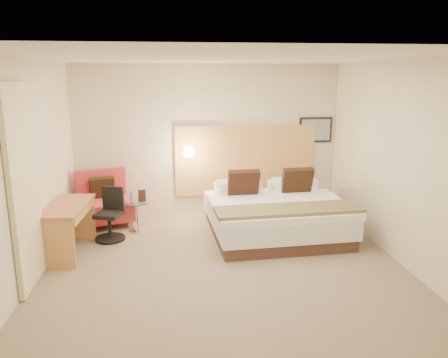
{
  "coord_description": "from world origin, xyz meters",
  "views": [
    {
      "loc": [
        -0.61,
        -5.39,
        2.5
      ],
      "look_at": [
        0.1,
        0.76,
        1.02
      ],
      "focal_mm": 35.0,
      "sensor_mm": 36.0,
      "label": 1
    }
  ],
  "objects": [
    {
      "name": "floor",
      "position": [
        0.0,
        0.0,
        -0.01
      ],
      "size": [
        4.8,
        5.0,
        0.02
      ],
      "primitive_type": "cube",
      "color": "#7D6B54",
      "rests_on": "ground"
    },
    {
      "name": "ceiling",
      "position": [
        0.0,
        0.0,
        2.71
      ],
      "size": [
        4.8,
        5.0,
        0.02
      ],
      "primitive_type": "cube",
      "color": "silver",
      "rests_on": "floor"
    },
    {
      "name": "wall_back",
      "position": [
        0.0,
        2.51,
        1.35
      ],
      "size": [
        4.8,
        0.02,
        2.7
      ],
      "primitive_type": "cube",
      "color": "beige",
      "rests_on": "floor"
    },
    {
      "name": "wall_front",
      "position": [
        0.0,
        -2.51,
        1.35
      ],
      "size": [
        4.8,
        0.02,
        2.7
      ],
      "primitive_type": "cube",
      "color": "beige",
      "rests_on": "floor"
    },
    {
      "name": "wall_left",
      "position": [
        -2.41,
        0.0,
        1.35
      ],
      "size": [
        0.02,
        5.0,
        2.7
      ],
      "primitive_type": "cube",
      "color": "beige",
      "rests_on": "floor"
    },
    {
      "name": "wall_right",
      "position": [
        2.41,
        0.0,
        1.35
      ],
      "size": [
        0.02,
        5.0,
        2.7
      ],
      "primitive_type": "cube",
      "color": "beige",
      "rests_on": "floor"
    },
    {
      "name": "headboard_panel",
      "position": [
        0.7,
        2.47,
        0.95
      ],
      "size": [
        2.6,
        0.04,
        1.3
      ],
      "primitive_type": "cube",
      "color": "tan",
      "rests_on": "wall_back"
    },
    {
      "name": "art_frame",
      "position": [
        2.02,
        2.48,
        1.5
      ],
      "size": [
        0.62,
        0.03,
        0.47
      ],
      "primitive_type": "cube",
      "color": "black",
      "rests_on": "wall_back"
    },
    {
      "name": "art_canvas",
      "position": [
        2.02,
        2.46,
        1.5
      ],
      "size": [
        0.54,
        0.01,
        0.39
      ],
      "primitive_type": "cube",
      "color": "slate",
      "rests_on": "wall_back"
    },
    {
      "name": "lamp_arm",
      "position": [
        -0.35,
        2.42,
        1.15
      ],
      "size": [
        0.02,
        0.12,
        0.02
      ],
      "primitive_type": "cylinder",
      "rotation": [
        1.57,
        0.0,
        0.0
      ],
      "color": "silver",
      "rests_on": "wall_back"
    },
    {
      "name": "lamp_shade",
      "position": [
        -0.35,
        2.36,
        1.15
      ],
      "size": [
        0.15,
        0.15,
        0.15
      ],
      "primitive_type": "cube",
      "color": "#FFEDC6",
      "rests_on": "wall_back"
    },
    {
      "name": "curtain",
      "position": [
        -2.36,
        -0.25,
        1.22
      ],
      "size": [
        0.06,
        0.9,
        2.42
      ],
      "primitive_type": "cube",
      "color": "beige",
      "rests_on": "wall_left"
    },
    {
      "name": "bottle_a",
      "position": [
        -1.32,
        1.55,
        0.58
      ],
      "size": [
        0.07,
        0.07,
        0.18
      ],
      "primitive_type": "cylinder",
      "rotation": [
        0.0,
        0.0,
        0.33
      ],
      "color": "#88AAD2",
      "rests_on": "side_table"
    },
    {
      "name": "menu_folder",
      "position": [
        -1.15,
        1.53,
        0.59
      ],
      "size": [
        0.12,
        0.08,
        0.19
      ],
      "primitive_type": "cube",
      "rotation": [
        0.0,
        0.0,
        0.33
      ],
      "color": "#321D14",
      "rests_on": "side_table"
    },
    {
      "name": "bed",
      "position": [
        0.96,
        1.15,
        0.33
      ],
      "size": [
        2.19,
        2.14,
        1.02
      ],
      "color": "#432A21",
      "rests_on": "floor"
    },
    {
      "name": "lounge_chair",
      "position": [
        -1.83,
        1.95,
        0.36
      ],
      "size": [
        1.06,
        0.99,
        0.91
      ],
      "color": "tan",
      "rests_on": "floor"
    },
    {
      "name": "side_table",
      "position": [
        -1.23,
        1.52,
        0.27
      ],
      "size": [
        0.56,
        0.56,
        0.49
      ],
      "color": "white",
      "rests_on": "floor"
    },
    {
      "name": "desk",
      "position": [
        -2.11,
        0.68,
        0.57
      ],
      "size": [
        0.61,
        1.2,
        0.73
      ],
      "color": "#A56140",
      "rests_on": "floor"
    },
    {
      "name": "desk_chair",
      "position": [
        -1.62,
        1.18,
        0.33
      ],
      "size": [
        0.58,
        0.58,
        0.81
      ],
      "color": "black",
      "rests_on": "floor"
    }
  ]
}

